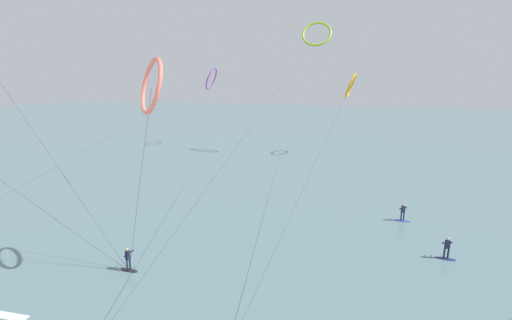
% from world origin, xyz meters
% --- Properties ---
extents(sea_water, '(400.00, 200.00, 0.08)m').
position_xyz_m(sea_water, '(0.00, 106.94, 0.04)').
color(sea_water, slate).
rests_on(sea_water, ground).
extents(surfer_cobalt, '(1.40, 0.71, 1.70)m').
position_xyz_m(surfer_cobalt, '(11.25, 31.42, 0.82)').
color(surfer_cobalt, '#2647B7').
rests_on(surfer_cobalt, ground).
extents(surfer_navy, '(1.40, 0.63, 1.70)m').
position_xyz_m(surfer_navy, '(13.70, 25.01, 0.82)').
color(surfer_navy, navy).
rests_on(surfer_navy, ground).
extents(surfer_charcoal, '(1.40, 0.60, 1.70)m').
position_xyz_m(surfer_charcoal, '(-7.22, 16.07, 0.82)').
color(surfer_charcoal, black).
rests_on(surfer_charcoal, ground).
extents(kite_violet, '(2.73, 52.94, 15.95)m').
position_xyz_m(kite_violet, '(-23.35, 60.97, 13.70)').
color(kite_violet, purple).
rests_on(kite_violet, ground).
extents(kite_coral, '(4.25, 3.02, 14.20)m').
position_xyz_m(kite_coral, '(-4.70, 16.55, 12.47)').
color(kite_coral, '#EA7260').
rests_on(kite_coral, ground).
extents(kite_lime, '(5.29, 52.59, 23.28)m').
position_xyz_m(kite_lime, '(-1.93, 58.66, 20.99)').
color(kite_lime, '#8CC62D').
rests_on(kite_lime, ground).
extents(kite_amber, '(2.95, 51.51, 14.63)m').
position_xyz_m(kite_amber, '(4.06, 60.23, 12.39)').
color(kite_amber, orange).
rests_on(kite_amber, ground).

